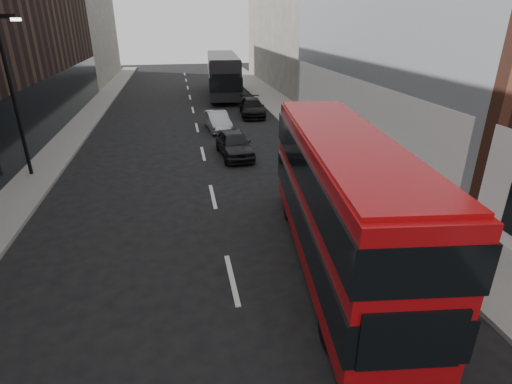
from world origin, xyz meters
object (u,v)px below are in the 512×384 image
grey_bus (223,74)px  car_c (252,107)px  red_bus (340,197)px  car_a (234,144)px  car_b (217,121)px  street_lamp (13,88)px

grey_bus → car_c: size_ratio=2.73×
car_c → red_bus: bearing=-88.4°
red_bus → car_a: 11.33m
car_b → car_c: 4.93m
car_a → street_lamp: bearing=-176.0°
grey_bus → car_b: bearing=-94.4°
red_bus → car_b: size_ratio=2.72×
red_bus → car_b: red_bus is taller
grey_bus → car_c: grey_bus is taller
grey_bus → car_a: size_ratio=2.96×
grey_bus → car_b: 13.39m
street_lamp → grey_bus: bearing=60.4°
car_b → car_a: bearing=-92.6°
red_bus → street_lamp: bearing=146.6°
red_bus → grey_bus: size_ratio=0.85×
car_a → car_b: (-0.32, 5.80, -0.07)m
street_lamp → car_a: (9.91, 1.31, -3.48)m
street_lamp → car_c: bearing=40.8°
grey_bus → car_b: grey_bus is taller
grey_bus → car_c: 9.51m
car_c → street_lamp: bearing=-134.2°
street_lamp → red_bus: size_ratio=0.68×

